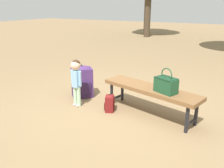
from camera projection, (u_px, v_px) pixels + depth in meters
name	position (u px, v px, depth m)	size (l,w,h in m)	color
ground_plane	(107.00, 108.00, 4.05)	(40.00, 40.00, 0.00)	#8C704C
park_bench	(151.00, 91.00, 3.71)	(1.65, 0.78, 0.45)	brown
handbag	(166.00, 84.00, 3.45)	(0.37, 0.29, 0.37)	#1E4C2D
child_standing	(76.00, 76.00, 3.98)	(0.22, 0.16, 0.81)	#B2D8B2
backpack_large	(82.00, 81.00, 4.47)	(0.46, 0.46, 0.63)	#4C2D66
backpack_small	(110.00, 103.00, 3.90)	(0.19, 0.21, 0.30)	maroon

